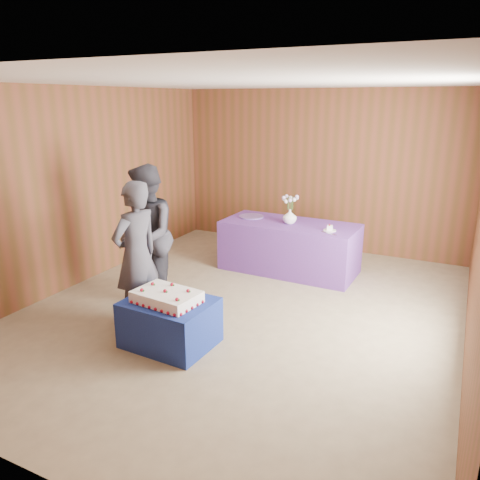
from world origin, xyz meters
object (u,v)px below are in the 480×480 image
Objects in this scene: guest_right at (146,236)px; serving_table at (289,247)px; sheet_cake at (167,297)px; cake_table at (170,323)px; vase at (290,216)px; guest_left at (136,256)px.

serving_table is at bearing 112.60° from guest_right.
sheet_cake is (-0.34, -2.72, 0.19)m from serving_table.
cake_table is at bearing 97.85° from sheet_cake.
serving_table is 1.13× the size of guest_right.
vase is at bearing 112.14° from guest_right.
cake_table is 4.21× the size of vase.
sheet_cake is 3.42× the size of vase.
serving_table is 2.29m from guest_right.
vase is 2.60m from guest_left.
vase is 2.21m from guest_right.
cake_table is 0.45× the size of serving_table.
sheet_cake is at bearing -95.55° from serving_table.
guest_left is 0.96× the size of guest_right.
guest_left is (-0.57, 0.22, 0.59)m from cake_table.
cake_table is 1.36m from guest_right.
vase is at bearing -83.51° from serving_table.
guest_right is at bearing 139.90° from cake_table.
guest_left reaches higher than sheet_cake.
guest_right is (-0.88, 0.82, 0.63)m from cake_table.
serving_table is 1.18× the size of guest_left.
guest_right is at bearing -121.67° from serving_table.
guest_left is (-0.91, -2.46, 0.47)m from serving_table.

